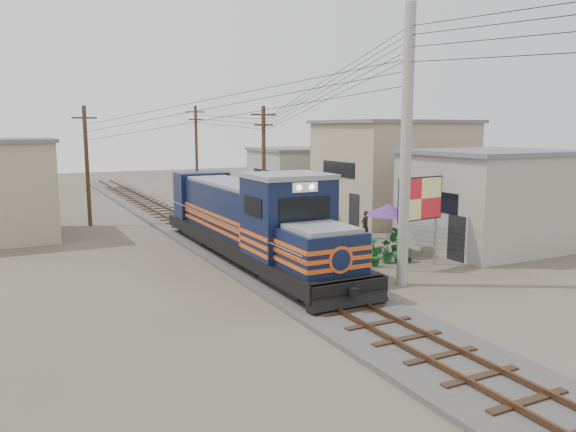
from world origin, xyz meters
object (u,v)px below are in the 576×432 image
billboard (420,201)px  market_umbrella (388,210)px  locomotive (250,222)px  vendor (365,225)px

billboard → market_umbrella: 2.71m
locomotive → billboard: (5.71, -4.25, 1.07)m
billboard → vendor: (1.57, 6.14, -2.06)m
billboard → vendor: 6.66m
market_umbrella → billboard: bearing=-98.0°
vendor → market_umbrella: bearing=52.6°
locomotive → vendor: 7.59m
billboard → market_umbrella: bearing=74.6°
locomotive → market_umbrella: bearing=-15.4°
market_umbrella → locomotive: bearing=164.6°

